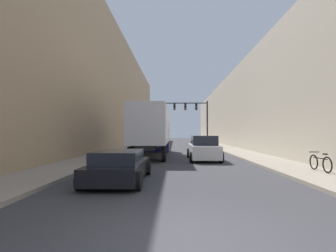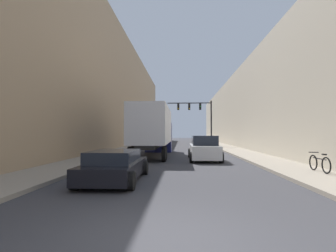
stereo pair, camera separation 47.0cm
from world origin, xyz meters
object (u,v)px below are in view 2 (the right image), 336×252
Objects in this scene: parked_bicycle at (319,163)px; sedan_car at (115,166)px; traffic_signal_gantry at (199,114)px; suv_car at (204,149)px; semi_truck at (154,129)px.

sedan_car is at bearing -167.98° from parked_bicycle.
sedan_car is 0.72× the size of traffic_signal_gantry.
sedan_car is at bearing -116.92° from suv_car.
semi_truck is 2.38× the size of suv_car.
parked_bicycle is (4.59, -6.34, -0.28)m from suv_car.
semi_truck is 15.59m from traffic_signal_gantry.
suv_car is (4.17, 8.21, 0.22)m from sedan_car.
suv_car is at bearing 63.08° from sedan_car.
suv_car is 18.42m from traffic_signal_gantry.
sedan_car is at bearing -100.93° from traffic_signal_gantry.
suv_car is 0.76× the size of traffic_signal_gantry.
traffic_signal_gantry reaches higher than suv_car.
semi_truck reaches higher than parked_bicycle.
semi_truck is 12.96m from parked_bicycle.
traffic_signal_gantry is (5.06, 26.22, 3.95)m from sedan_car.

